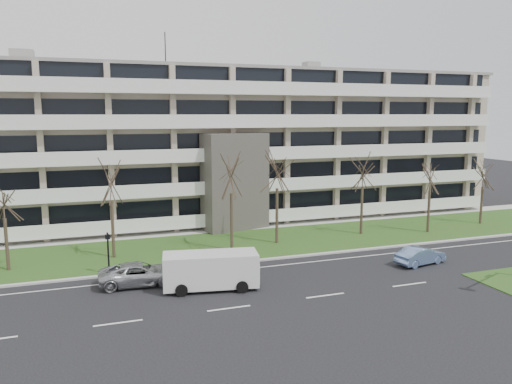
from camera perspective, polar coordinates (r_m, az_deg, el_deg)
name	(u,v)px	position (r m, az deg, el deg)	size (l,w,h in m)	color
ground	(325,296)	(30.76, 7.91, -11.65)	(160.00, 160.00, 0.00)	black
grass_verge	(254,243)	(42.18, -0.20, -5.81)	(90.00, 10.00, 0.06)	#324E1A
curb	(276,258)	(37.65, 2.31, -7.60)	(90.00, 0.35, 0.12)	#B2B2AD
sidewalk	(235,229)	(47.25, -2.39, -4.19)	(90.00, 2.00, 0.08)	#B2B2AD
lane_edge_line	(284,265)	(36.34, 3.19, -8.31)	(90.00, 0.12, 0.01)	white
apartment_building	(216,144)	(52.68, -4.62, 5.48)	(60.50, 15.10, 18.75)	tan
silver_pickup	(140,274)	(32.93, -13.17, -9.11)	(2.34, 5.08, 1.41)	#B1B4B9
blue_sedan	(420,256)	(38.14, 18.26, -6.91)	(1.37, 3.94, 1.30)	#7999D3
white_van	(212,267)	(31.34, -5.07, -8.59)	(6.10, 3.14, 2.26)	silver
pedestrian_signal	(108,248)	(35.00, -16.55, -6.16)	(0.32, 0.27, 2.95)	black
tree_1	(3,198)	(37.91, -26.95, -0.61)	(3.30, 3.30, 6.59)	#382B21
tree_2	(110,178)	(38.25, -16.29, 1.57)	(3.92, 3.92, 7.85)	#382B21
tree_3	(231,170)	(38.74, -2.85, 2.49)	(4.13, 4.13, 8.27)	#382B21
tree_4	(277,166)	(40.96, 2.44, 2.93)	(4.17, 4.17, 8.35)	#382B21
tree_5	(363,168)	(45.19, 12.14, 2.67)	(3.86, 3.86, 7.71)	#382B21
tree_6	(431,175)	(47.54, 19.33, 1.90)	(3.45, 3.45, 6.90)	#382B21
tree_7	(484,172)	(53.31, 24.58, 2.09)	(3.33, 3.33, 6.65)	#382B21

